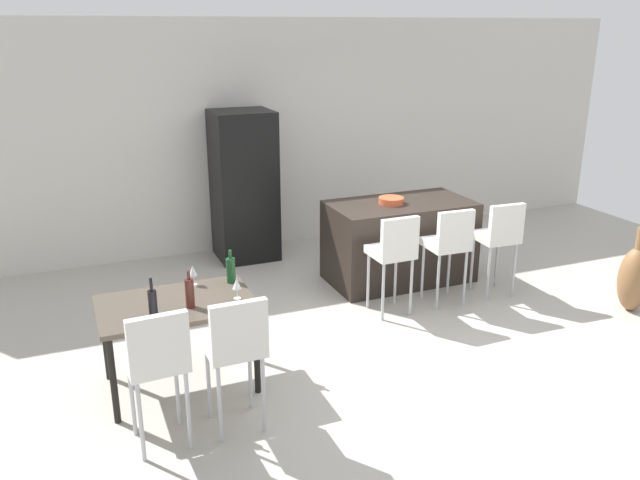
# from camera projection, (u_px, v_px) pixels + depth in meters

# --- Properties ---
(ground_plane) EXTENTS (10.00, 10.00, 0.00)m
(ground_plane) POSITION_uv_depth(u_px,v_px,m) (391.00, 324.00, 6.34)
(ground_plane) COLOR #ADA89E
(back_wall) EXTENTS (10.00, 0.12, 2.90)m
(back_wall) POSITION_uv_depth(u_px,v_px,m) (290.00, 134.00, 8.40)
(back_wall) COLOR beige
(back_wall) RESTS_ON ground_plane
(kitchen_island) EXTENTS (1.61, 0.86, 0.92)m
(kitchen_island) POSITION_uv_depth(u_px,v_px,m) (399.00, 241.00, 7.32)
(kitchen_island) COLOR black
(kitchen_island) RESTS_ON ground_plane
(bar_chair_left) EXTENTS (0.41, 0.41, 1.05)m
(bar_chair_left) POSITION_uv_depth(u_px,v_px,m) (394.00, 249.00, 6.34)
(bar_chair_left) COLOR silver
(bar_chair_left) RESTS_ON ground_plane
(bar_chair_middle) EXTENTS (0.41, 0.41, 1.05)m
(bar_chair_middle) POSITION_uv_depth(u_px,v_px,m) (449.00, 241.00, 6.57)
(bar_chair_middle) COLOR silver
(bar_chair_middle) RESTS_ON ground_plane
(bar_chair_right) EXTENTS (0.42, 0.42, 1.05)m
(bar_chair_right) POSITION_uv_depth(u_px,v_px,m) (499.00, 234.00, 6.79)
(bar_chair_right) COLOR silver
(bar_chair_right) RESTS_ON ground_plane
(dining_table) EXTENTS (1.21, 0.79, 0.74)m
(dining_table) POSITION_uv_depth(u_px,v_px,m) (177.00, 311.00, 5.05)
(dining_table) COLOR #4C4238
(dining_table) RESTS_ON ground_plane
(dining_chair_near) EXTENTS (0.42, 0.42, 1.05)m
(dining_chair_near) POSITION_uv_depth(u_px,v_px,m) (157.00, 357.00, 4.27)
(dining_chair_near) COLOR silver
(dining_chair_near) RESTS_ON ground_plane
(dining_chair_far) EXTENTS (0.41, 0.41, 1.05)m
(dining_chair_far) POSITION_uv_depth(u_px,v_px,m) (236.00, 343.00, 4.47)
(dining_chair_far) COLOR silver
(dining_chair_far) RESTS_ON ground_plane
(wine_bottle_inner) EXTENTS (0.08, 0.08, 0.29)m
(wine_bottle_inner) POSITION_uv_depth(u_px,v_px,m) (231.00, 270.00, 5.38)
(wine_bottle_inner) COLOR #194723
(wine_bottle_inner) RESTS_ON dining_table
(wine_bottle_end) EXTENTS (0.07, 0.07, 0.30)m
(wine_bottle_end) POSITION_uv_depth(u_px,v_px,m) (190.00, 293.00, 4.90)
(wine_bottle_end) COLOR #471E19
(wine_bottle_end) RESTS_ON dining_table
(wine_bottle_near) EXTENTS (0.07, 0.07, 0.34)m
(wine_bottle_near) POSITION_uv_depth(u_px,v_px,m) (153.00, 305.00, 4.66)
(wine_bottle_near) COLOR black
(wine_bottle_near) RESTS_ON dining_table
(wine_glass_left) EXTENTS (0.07, 0.07, 0.17)m
(wine_glass_left) POSITION_uv_depth(u_px,v_px,m) (193.00, 271.00, 5.32)
(wine_glass_left) COLOR silver
(wine_glass_left) RESTS_ON dining_table
(wine_glass_middle) EXTENTS (0.07, 0.07, 0.17)m
(wine_glass_middle) POSITION_uv_depth(u_px,v_px,m) (152.00, 298.00, 4.80)
(wine_glass_middle) COLOR silver
(wine_glass_middle) RESTS_ON dining_table
(wine_glass_right) EXTENTS (0.07, 0.07, 0.17)m
(wine_glass_right) POSITION_uv_depth(u_px,v_px,m) (237.00, 284.00, 5.05)
(wine_glass_right) COLOR silver
(wine_glass_right) RESTS_ON dining_table
(refrigerator) EXTENTS (0.72, 0.68, 1.84)m
(refrigerator) POSITION_uv_depth(u_px,v_px,m) (244.00, 186.00, 7.91)
(refrigerator) COLOR black
(refrigerator) RESTS_ON ground_plane
(fruit_bowl) EXTENTS (0.28, 0.28, 0.07)m
(fruit_bowl) POSITION_uv_depth(u_px,v_px,m) (391.00, 200.00, 7.11)
(fruit_bowl) COLOR #C6512D
(fruit_bowl) RESTS_ON kitchen_island
(floor_vase) EXTENTS (0.32, 0.32, 0.89)m
(floor_vase) POSITION_uv_depth(u_px,v_px,m) (635.00, 278.00, 6.53)
(floor_vase) COLOR brown
(floor_vase) RESTS_ON ground_plane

